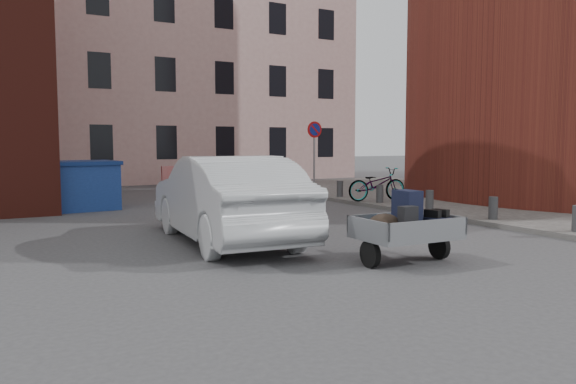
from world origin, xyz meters
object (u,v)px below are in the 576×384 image
bicycle (377,184)px  silver_car (226,199)px  trailer (406,227)px  dumpster (55,186)px

bicycle → silver_car: bearing=128.2°
trailer → bicycle: 8.92m
silver_car → bicycle: 8.00m
silver_car → trailer: bearing=123.1°
trailer → bicycle: size_ratio=0.90×
silver_car → bicycle: bearing=-145.4°
trailer → dumpster: dumpster is taller
dumpster → silver_car: size_ratio=0.69×
trailer → bicycle: trailer is taller
trailer → dumpster: (-4.14, 10.43, 0.12)m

